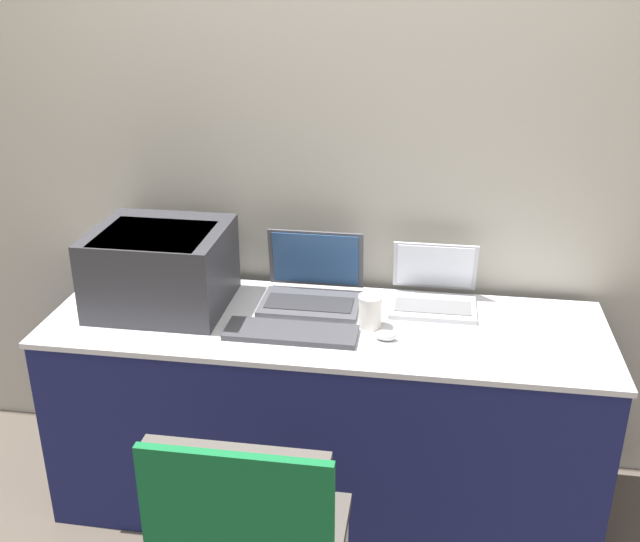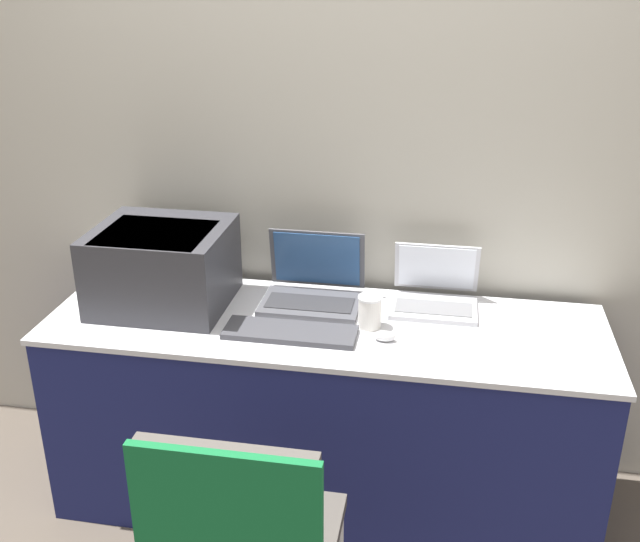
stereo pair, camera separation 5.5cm
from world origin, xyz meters
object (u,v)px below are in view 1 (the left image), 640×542
at_px(external_keyboard, 291,333).
at_px(coffee_cup, 370,311).
at_px(printer, 161,265).
at_px(mouse, 386,335).
at_px(laptop_left, 312,287).
at_px(laptop_right, 434,292).

distance_m(external_keyboard, coffee_cup, 0.28).
distance_m(printer, mouse, 0.85).
height_order(printer, coffee_cup, printer).
bearing_deg(laptop_left, external_keyboard, -95.34).
xyz_separation_m(laptop_left, external_keyboard, (-0.03, -0.28, -0.04)).
relative_size(printer, laptop_left, 1.30).
height_order(printer, external_keyboard, printer).
bearing_deg(external_keyboard, coffee_cup, 22.41).
height_order(printer, mouse, printer).
distance_m(laptop_left, coffee_cup, 0.29).
bearing_deg(laptop_right, external_keyboard, -146.00).
xyz_separation_m(coffee_cup, mouse, (0.06, -0.09, -0.04)).
distance_m(printer, laptop_left, 0.55).
height_order(laptop_left, coffee_cup, laptop_left).
xyz_separation_m(printer, laptop_left, (0.53, 0.12, -0.10)).
bearing_deg(mouse, coffee_cup, 123.89).
distance_m(coffee_cup, mouse, 0.12).
relative_size(laptop_right, coffee_cup, 2.67).
bearing_deg(laptop_right, coffee_cup, -135.29).
relative_size(laptop_right, external_keyboard, 0.69).
relative_size(printer, mouse, 6.41).
xyz_separation_m(laptop_right, mouse, (-0.15, -0.30, -0.03)).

